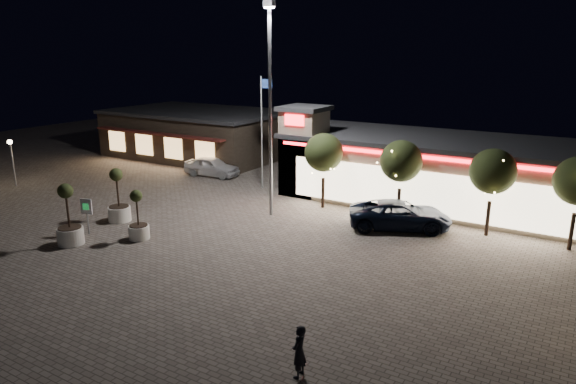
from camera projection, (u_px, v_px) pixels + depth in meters
The scene contains 16 objects.
ground at pixel (152, 250), 25.82m from camera, with size 90.00×90.00×0.00m, color #70645B.
retail_building at pixel (432, 169), 33.54m from camera, with size 20.40×8.40×6.10m.
restaurant_building at pixel (198, 133), 48.70m from camera, with size 16.40×11.00×4.30m.
floodlight_pole at pixel (270, 99), 29.55m from camera, with size 0.60×0.40×12.38m.
flagpole at pixel (263, 123), 36.23m from camera, with size 0.95×0.10×8.00m.
lamp_post_west at pixel (11, 153), 37.44m from camera, with size 0.36×0.36×3.48m.
string_tree_a at pixel (324, 153), 31.95m from camera, with size 2.42×2.42×4.79m.
string_tree_b at pixel (401, 161), 29.46m from camera, with size 2.42×2.42×4.79m.
string_tree_c at pixel (493, 172), 26.96m from camera, with size 2.42×2.42×4.79m.
pickup_truck at pixel (400, 215), 28.82m from camera, with size 2.62×5.67×1.58m, color black.
white_sedan at pixel (212, 166), 40.92m from camera, with size 1.83×4.56×1.55m, color silver.
pedestrian at pixel (299, 352), 15.62m from camera, with size 0.63×0.41×1.72m, color black.
planter_left at pixel (119, 205), 30.02m from camera, with size 1.30×1.30×3.19m.
planter_mid at pixel (69, 226), 26.40m from camera, with size 1.32×1.32×3.25m.
planter_right at pixel (138, 224), 27.19m from camera, with size 1.10×1.10×2.70m.
valet_sign at pixel (87, 210), 27.73m from camera, with size 0.65×0.25×2.01m.
Camera 1 is at (18.36, -17.07, 9.71)m, focal length 32.00 mm.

